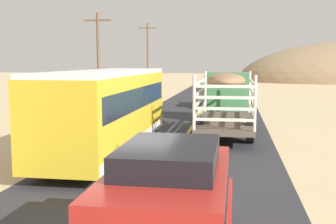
{
  "coord_description": "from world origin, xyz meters",
  "views": [
    {
      "loc": [
        2.28,
        -7.29,
        3.56
      ],
      "look_at": [
        0.0,
        6.8,
        1.83
      ],
      "focal_mm": 44.42,
      "sensor_mm": 36.0,
      "label": 1
    }
  ],
  "objects_px": {
    "bus": "(109,109)",
    "power_pole_far": "(148,54)",
    "car_far": "(223,94)",
    "livestock_truck": "(227,94)",
    "power_pole_mid": "(98,56)",
    "suv_near": "(170,217)"
  },
  "relations": [
    {
      "from": "bus",
      "to": "car_far",
      "type": "xyz_separation_m",
      "value": [
        3.9,
        17.0,
        -0.66
      ]
    },
    {
      "from": "livestock_truck",
      "to": "power_pole_far",
      "type": "bearing_deg",
      "value": 109.89
    },
    {
      "from": "suv_near",
      "to": "power_pole_far",
      "type": "bearing_deg",
      "value": 102.34
    },
    {
      "from": "suv_near",
      "to": "bus",
      "type": "relative_size",
      "value": 0.46
    },
    {
      "from": "bus",
      "to": "power_pole_mid",
      "type": "xyz_separation_m",
      "value": [
        -6.19,
        17.26,
        2.27
      ]
    },
    {
      "from": "power_pole_mid",
      "to": "suv_near",
      "type": "bearing_deg",
      "value": -69.24
    },
    {
      "from": "livestock_truck",
      "to": "car_far",
      "type": "height_order",
      "value": "livestock_truck"
    },
    {
      "from": "suv_near",
      "to": "power_pole_far",
      "type": "distance_m",
      "value": 47.15
    },
    {
      "from": "suv_near",
      "to": "livestock_truck",
      "type": "height_order",
      "value": "livestock_truck"
    },
    {
      "from": "suv_near",
      "to": "power_pole_mid",
      "type": "bearing_deg",
      "value": 110.76
    },
    {
      "from": "bus",
      "to": "livestock_truck",
      "type": "bearing_deg",
      "value": 58.97
    },
    {
      "from": "livestock_truck",
      "to": "power_pole_mid",
      "type": "bearing_deg",
      "value": 136.95
    },
    {
      "from": "bus",
      "to": "suv_near",
      "type": "bearing_deg",
      "value": -67.38
    },
    {
      "from": "bus",
      "to": "power_pole_far",
      "type": "distance_m",
      "value": 37.3
    },
    {
      "from": "power_pole_far",
      "to": "car_far",
      "type": "bearing_deg",
      "value": -62.83
    },
    {
      "from": "livestock_truck",
      "to": "power_pole_mid",
      "type": "height_order",
      "value": "power_pole_mid"
    },
    {
      "from": "livestock_truck",
      "to": "bus",
      "type": "relative_size",
      "value": 0.97
    },
    {
      "from": "livestock_truck",
      "to": "car_far",
      "type": "distance_m",
      "value": 9.7
    },
    {
      "from": "suv_near",
      "to": "power_pole_far",
      "type": "relative_size",
      "value": 0.55
    },
    {
      "from": "car_far",
      "to": "power_pole_far",
      "type": "relative_size",
      "value": 0.55
    },
    {
      "from": "car_far",
      "to": "power_pole_far",
      "type": "bearing_deg",
      "value": 117.17
    },
    {
      "from": "power_pole_mid",
      "to": "power_pole_far",
      "type": "xyz_separation_m",
      "value": [
        0.0,
        19.42,
        0.47
      ]
    }
  ]
}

